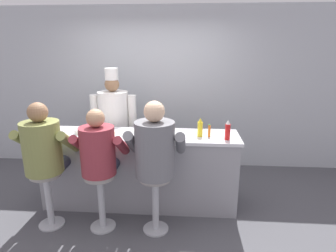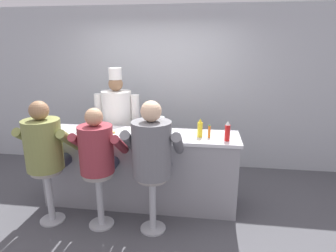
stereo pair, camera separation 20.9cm
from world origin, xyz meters
TOP-DOWN VIEW (x-y plane):
  - ground_plane at (0.00, 0.00)m, footprint 20.00×20.00m
  - wall_back at (0.00, 1.70)m, footprint 10.00×0.06m
  - diner_counter at (0.00, 0.31)m, footprint 2.52×0.61m
  - ketchup_bottle_red at (1.09, 0.16)m, footprint 0.06×0.06m
  - mustard_bottle_yellow at (0.77, 0.26)m, footprint 0.06×0.06m
  - hot_sauce_bottle_orange at (0.88, 0.25)m, footprint 0.03×0.03m
  - water_pitcher_clear at (0.24, 0.43)m, footprint 0.16×0.14m
  - breakfast_plate at (-0.35, 0.21)m, footprint 0.27×0.27m
  - cereal_bowl at (-0.75, 0.26)m, footprint 0.14×0.14m
  - coffee_mug_white at (-0.65, 0.12)m, footprint 0.13×0.08m
  - coffee_mug_tan at (-0.00, 0.37)m, footprint 0.13×0.08m
  - napkin_dispenser_chrome at (0.19, 0.10)m, footprint 0.13×0.08m
  - diner_seated_olive at (-0.98, -0.24)m, footprint 0.63×0.62m
  - diner_seated_maroon at (-0.35, -0.24)m, footprint 0.58×0.57m
  - diner_seated_grey at (0.27, -0.23)m, footprint 0.65×0.64m
  - cook_in_whites_near at (-0.48, 0.90)m, footprint 0.69×0.44m

SIDE VIEW (x-z plane):
  - ground_plane at x=0.00m, z-range 0.00..0.00m
  - diner_counter at x=0.00m, z-range 0.00..0.98m
  - diner_seated_maroon at x=-0.35m, z-range 0.19..1.61m
  - diner_seated_olive at x=-0.98m, z-range 0.19..1.67m
  - diner_seated_grey at x=0.27m, z-range 0.19..1.70m
  - cook_in_whites_near at x=-0.48m, z-range 0.09..1.84m
  - breakfast_plate at x=-0.35m, z-range 0.97..1.02m
  - cereal_bowl at x=-0.75m, z-range 0.98..1.03m
  - coffee_mug_white at x=-0.65m, z-range 0.98..1.07m
  - coffee_mug_tan at x=0.00m, z-range 0.98..1.07m
  - napkin_dispenser_chrome at x=0.19m, z-range 0.98..1.10m
  - hot_sauce_bottle_orange at x=0.88m, z-range 0.97..1.13m
  - water_pitcher_clear at x=0.24m, z-range 0.98..1.17m
  - mustard_bottle_yellow at x=0.77m, z-range 0.97..1.20m
  - ketchup_bottle_red at x=1.09m, z-range 0.97..1.21m
  - wall_back at x=0.00m, z-range 0.00..2.70m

